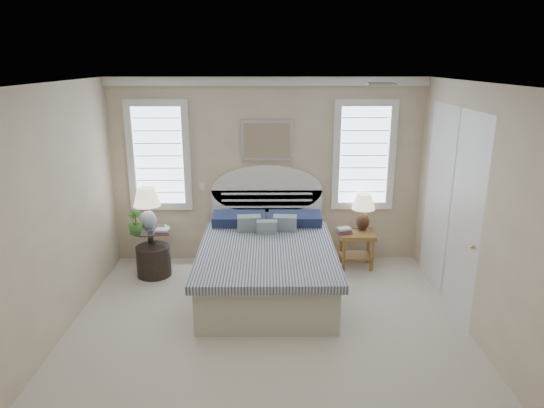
% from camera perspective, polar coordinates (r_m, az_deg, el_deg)
% --- Properties ---
extents(floor, '(4.50, 5.00, 0.01)m').
position_cam_1_polar(floor, '(5.28, -0.58, -16.94)').
color(floor, beige).
rests_on(floor, ground).
extents(ceiling, '(4.50, 5.00, 0.01)m').
position_cam_1_polar(ceiling, '(4.41, -0.68, 13.75)').
color(ceiling, silver).
rests_on(ceiling, wall_back).
extents(wall_back, '(4.50, 0.02, 2.70)m').
position_cam_1_polar(wall_back, '(7.08, -0.61, 3.78)').
color(wall_back, tan).
rests_on(wall_back, floor).
extents(wall_left, '(0.02, 5.00, 2.70)m').
position_cam_1_polar(wall_left, '(5.19, -26.34, -2.78)').
color(wall_left, tan).
rests_on(wall_left, floor).
extents(wall_right, '(0.02, 5.00, 2.70)m').
position_cam_1_polar(wall_right, '(5.19, 25.12, -2.64)').
color(wall_right, tan).
rests_on(wall_right, floor).
extents(crown_molding, '(4.50, 0.08, 0.12)m').
position_cam_1_polar(crown_molding, '(6.87, -0.65, 14.25)').
color(crown_molding, white).
rests_on(crown_molding, wall_back).
extents(hvac_vent, '(0.30, 0.20, 0.02)m').
position_cam_1_polar(hvac_vent, '(5.35, 12.69, 13.64)').
color(hvac_vent, '#B2B2B2').
rests_on(hvac_vent, ceiling).
extents(switch_plate, '(0.08, 0.01, 0.12)m').
position_cam_1_polar(switch_plate, '(7.18, -8.22, 2.14)').
color(switch_plate, white).
rests_on(switch_plate, wall_back).
extents(window_left, '(0.90, 0.06, 1.60)m').
position_cam_1_polar(window_left, '(7.18, -13.14, 5.56)').
color(window_left, silver).
rests_on(window_left, wall_back).
extents(window_right, '(0.90, 0.06, 1.60)m').
position_cam_1_polar(window_right, '(7.15, 10.73, 5.66)').
color(window_right, silver).
rests_on(window_right, wall_back).
extents(painting, '(0.74, 0.04, 0.58)m').
position_cam_1_polar(painting, '(6.95, -0.62, 7.49)').
color(painting, silver).
rests_on(painting, wall_back).
extents(closet_door, '(0.02, 1.80, 2.40)m').
position_cam_1_polar(closet_door, '(6.27, 20.22, -0.38)').
color(closet_door, silver).
rests_on(closet_door, floor).
extents(bed, '(1.72, 2.28, 1.47)m').
position_cam_1_polar(bed, '(6.39, -0.59, -6.79)').
color(bed, beige).
rests_on(bed, floor).
extents(side_table_left, '(0.56, 0.56, 0.63)m').
position_cam_1_polar(side_table_left, '(7.13, -14.02, -4.75)').
color(side_table_left, black).
rests_on(side_table_left, floor).
extents(nightstand_right, '(0.50, 0.40, 0.53)m').
position_cam_1_polar(nightstand_right, '(7.15, 9.93, -4.45)').
color(nightstand_right, olive).
rests_on(nightstand_right, floor).
extents(floor_pot, '(0.55, 0.55, 0.43)m').
position_cam_1_polar(floor_pot, '(7.04, -13.73, -6.50)').
color(floor_pot, black).
rests_on(floor_pot, floor).
extents(lamp_left, '(0.43, 0.43, 0.61)m').
position_cam_1_polar(lamp_left, '(6.92, -14.49, -0.03)').
color(lamp_left, silver).
rests_on(lamp_left, side_table_left).
extents(lamp_right, '(0.37, 0.37, 0.54)m').
position_cam_1_polar(lamp_right, '(7.15, 10.69, -0.44)').
color(lamp_right, black).
rests_on(lamp_right, nightstand_right).
extents(potted_plant, '(0.23, 0.23, 0.34)m').
position_cam_1_polar(potted_plant, '(6.86, -15.81, -2.05)').
color(potted_plant, '#2F722D').
rests_on(potted_plant, side_table_left).
extents(books_left, '(0.20, 0.15, 0.08)m').
position_cam_1_polar(books_left, '(6.78, -12.79, -3.23)').
color(books_left, '#A82A2D').
rests_on(books_left, side_table_left).
extents(books_right, '(0.23, 0.18, 0.08)m').
position_cam_1_polar(books_right, '(7.03, 8.48, -3.13)').
color(books_right, '#A82A2D').
rests_on(books_right, nightstand_right).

